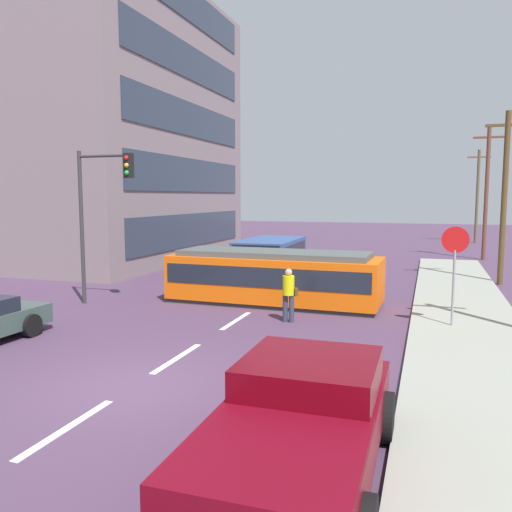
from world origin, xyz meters
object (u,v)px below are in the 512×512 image
object	(u,v)px
streetcar_tram	(274,276)
pedestrian_crossing	(289,292)
pickup_truck_parked	(302,422)
city_bus	(270,255)
stop_sign	(455,255)
utility_pole_mid	(504,195)
traffic_light_mast	(100,200)
utility_pole_far	(486,191)
utility_pole_distant	(477,195)

from	to	relation	value
streetcar_tram	pedestrian_crossing	xyz separation A→B (m)	(1.25, -2.60, -0.05)
streetcar_tram	pickup_truck_parked	size ratio (longest dim) A/B	1.54
city_bus	stop_sign	distance (m)	11.84
city_bus	pickup_truck_parked	bearing A→B (deg)	-71.74
pickup_truck_parked	utility_pole_mid	bearing A→B (deg)	75.91
streetcar_tram	stop_sign	bearing A→B (deg)	-18.69
utility_pole_mid	streetcar_tram	bearing A→B (deg)	-139.78
city_bus	traffic_light_mast	bearing A→B (deg)	-112.61
city_bus	stop_sign	world-z (taller)	stop_sign
streetcar_tram	pickup_truck_parked	distance (m)	11.85
pedestrian_crossing	stop_sign	bearing A→B (deg)	6.83
stop_sign	utility_pole_far	world-z (taller)	utility_pole_far
utility_pole_far	utility_pole_distant	bearing A→B (deg)	87.80
pickup_truck_parked	utility_pole_far	distance (m)	28.55
utility_pole_distant	streetcar_tram	bearing A→B (deg)	-107.02
pickup_truck_parked	city_bus	bearing A→B (deg)	108.26
streetcar_tram	pedestrian_crossing	size ratio (longest dim) A/B	4.61
pickup_truck_parked	utility_pole_distant	distance (m)	41.06
city_bus	utility_pole_far	size ratio (longest dim) A/B	0.63
city_bus	pickup_truck_parked	xyz separation A→B (m)	(5.85, -17.74, -0.22)
stop_sign	streetcar_tram	bearing A→B (deg)	161.31
utility_pole_distant	traffic_light_mast	bearing A→B (deg)	-115.00
traffic_light_mast	streetcar_tram	bearing A→B (deg)	21.14
stop_sign	utility_pole_distant	distance (m)	31.58
city_bus	stop_sign	bearing A→B (deg)	-46.38
pedestrian_crossing	utility_pole_mid	bearing A→B (deg)	53.73
utility_pole_far	utility_pole_distant	size ratio (longest dim) A/B	1.04
streetcar_tram	utility_pole_distant	distance (m)	30.85
utility_pole_mid	city_bus	bearing A→B (deg)	-177.00
pickup_truck_parked	stop_sign	distance (m)	9.59
pickup_truck_parked	stop_sign	world-z (taller)	stop_sign
city_bus	stop_sign	size ratio (longest dim) A/B	1.76
pedestrian_crossing	utility_pole_mid	world-z (taller)	utility_pole_mid
pedestrian_crossing	pickup_truck_parked	distance (m)	8.99
streetcar_tram	pickup_truck_parked	xyz separation A→B (m)	(3.74, -11.24, -0.19)
utility_pole_mid	utility_pole_far	bearing A→B (deg)	88.97
streetcar_tram	utility_pole_distant	world-z (taller)	utility_pole_distant
city_bus	traffic_light_mast	world-z (taller)	traffic_light_mast
streetcar_tram	utility_pole_far	world-z (taller)	utility_pole_far
pedestrian_crossing	stop_sign	size ratio (longest dim) A/B	0.58
streetcar_tram	city_bus	xyz separation A→B (m)	(-2.11, 6.49, 0.03)
traffic_light_mast	utility_pole_mid	size ratio (longest dim) A/B	0.73
streetcar_tram	utility_pole_far	size ratio (longest dim) A/B	0.96
city_bus	pedestrian_crossing	size ratio (longest dim) A/B	3.04
pedestrian_crossing	stop_sign	distance (m)	4.96
city_bus	utility_pole_far	distance (m)	15.07
pedestrian_crossing	pickup_truck_parked	xyz separation A→B (m)	(2.49, -8.64, -0.15)
utility_pole_mid	utility_pole_distant	size ratio (longest dim) A/B	0.97
pedestrian_crossing	utility_pole_far	size ratio (longest dim) A/B	0.21
streetcar_tram	traffic_light_mast	bearing A→B (deg)	-158.86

